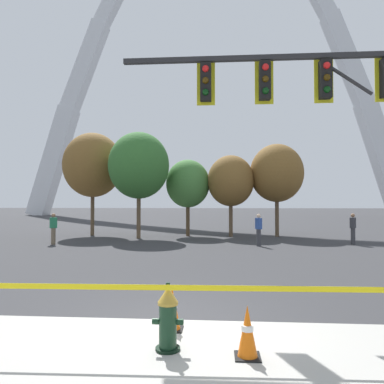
# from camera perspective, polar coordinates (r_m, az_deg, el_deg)

# --- Properties ---
(ground_plane) EXTENTS (240.00, 240.00, 0.00)m
(ground_plane) POSITION_cam_1_polar(r_m,az_deg,el_deg) (7.09, -3.57, -19.47)
(ground_plane) COLOR #333335
(fire_hydrant) EXTENTS (0.46, 0.48, 0.99)m
(fire_hydrant) POSITION_cam_1_polar(r_m,az_deg,el_deg) (5.63, -3.82, -19.27)
(fire_hydrant) COLOR black
(fire_hydrant) RESTS_ON ground
(caution_tape_barrier) EXTENTS (6.41, 0.22, 1.02)m
(caution_tape_barrier) POSITION_cam_1_polar(r_m,az_deg,el_deg) (5.45, -3.01, -17.12)
(caution_tape_barrier) COLOR #232326
(caution_tape_barrier) RESTS_ON ground
(traffic_cone_by_hydrant) EXTENTS (0.36, 0.36, 0.73)m
(traffic_cone_by_hydrant) POSITION_cam_1_polar(r_m,az_deg,el_deg) (5.47, 8.73, -21.00)
(traffic_cone_by_hydrant) COLOR black
(traffic_cone_by_hydrant) RESTS_ON ground
(traffic_cone_mid_sidewalk) EXTENTS (0.36, 0.36, 0.73)m
(traffic_cone_mid_sidewalk) POSITION_cam_1_polar(r_m,az_deg,el_deg) (6.46, -3.15, -17.94)
(traffic_cone_mid_sidewalk) COLOR black
(traffic_cone_mid_sidewalk) RESTS_ON ground
(traffic_signal_gantry) EXTENTS (7.82, 0.44, 6.00)m
(traffic_signal_gantry) POSITION_cam_1_polar(r_m,az_deg,el_deg) (9.33, 22.86, 12.35)
(traffic_signal_gantry) COLOR #232326
(traffic_signal_gantry) RESTS_ON ground
(monument_arch) EXTENTS (60.49, 2.80, 53.65)m
(monument_arch) POSITION_cam_1_polar(r_m,az_deg,el_deg) (61.37, 3.27, 18.89)
(monument_arch) COLOR silver
(monument_arch) RESTS_ON ground
(tree_far_left) EXTENTS (3.83, 3.83, 6.70)m
(tree_far_left) POSITION_cam_1_polar(r_m,az_deg,el_deg) (24.59, -15.38, 4.11)
(tree_far_left) COLOR brown
(tree_far_left) RESTS_ON ground
(tree_left_mid) EXTENTS (3.64, 3.64, 6.37)m
(tree_left_mid) POSITION_cam_1_polar(r_m,az_deg,el_deg) (21.97, -8.39, 4.15)
(tree_left_mid) COLOR brown
(tree_left_mid) RESTS_ON ground
(tree_center_left) EXTENTS (2.80, 2.80, 4.89)m
(tree_center_left) POSITION_cam_1_polar(r_m,az_deg,el_deg) (23.17, -0.66, 1.31)
(tree_center_left) COLOR brown
(tree_center_left) RESTS_ON ground
(tree_center_right) EXTENTS (2.93, 2.93, 5.13)m
(tree_center_right) POSITION_cam_1_polar(r_m,az_deg,el_deg) (22.93, 6.13, 1.75)
(tree_center_right) COLOR brown
(tree_center_right) RESTS_ON ground
(tree_right_mid) EXTENTS (3.34, 3.34, 5.84)m
(tree_right_mid) POSITION_cam_1_polar(r_m,az_deg,el_deg) (23.47, 13.22, 2.92)
(tree_right_mid) COLOR brown
(tree_right_mid) RESTS_ON ground
(pedestrian_walking_left) EXTENTS (0.37, 0.39, 1.59)m
(pedestrian_walking_left) POSITION_cam_1_polar(r_m,az_deg,el_deg) (20.21, 24.06, -5.30)
(pedestrian_walking_left) COLOR #38383D
(pedestrian_walking_left) RESTS_ON ground
(pedestrian_standing_center) EXTENTS (0.39, 0.36, 1.59)m
(pedestrian_standing_center) POSITION_cam_1_polar(r_m,az_deg,el_deg) (19.91, -21.04, -5.39)
(pedestrian_standing_center) COLOR brown
(pedestrian_standing_center) RESTS_ON ground
(pedestrian_walking_right) EXTENTS (0.33, 0.39, 1.59)m
(pedestrian_walking_right) POSITION_cam_1_polar(r_m,az_deg,el_deg) (18.17, 10.47, -5.84)
(pedestrian_walking_right) COLOR #38383D
(pedestrian_walking_right) RESTS_ON ground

